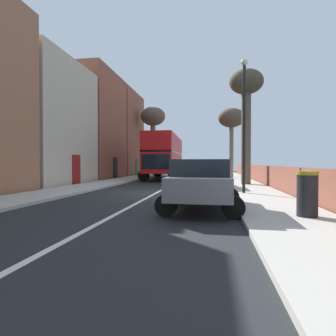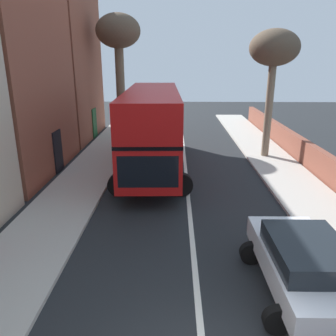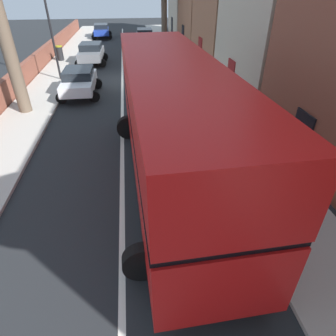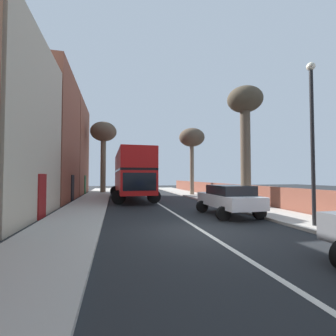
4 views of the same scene
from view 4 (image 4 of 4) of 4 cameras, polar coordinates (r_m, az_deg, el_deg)
ground_plane at (r=8.78m, az=8.41°, el=-15.12°), size 84.00×84.00×0.00m
road_centre_line at (r=8.78m, az=8.41°, el=-15.09°), size 0.16×54.00×0.01m
sidewalk_left at (r=8.39m, az=-25.87°, el=-15.12°), size 2.60×60.00×0.12m
sidewalk_right at (r=11.46m, az=32.39°, el=-11.43°), size 2.60×60.00×0.12m
double_decker_bus at (r=20.49m, az=-9.02°, el=-1.04°), size 3.80×10.78×4.06m
parked_car_white_right_0 at (r=12.11m, az=14.79°, el=-7.19°), size 2.48×4.08×1.54m
street_tree_left_0 at (r=28.82m, az=-15.69°, el=7.88°), size 3.07×3.07×8.39m
street_tree_right_1 at (r=16.10m, az=18.54°, el=12.93°), size 2.25×2.25×7.69m
street_tree_right_3 at (r=24.40m, az=5.92°, el=7.07°), size 2.66×2.66×6.92m
lamppost_right at (r=10.59m, az=32.13°, el=8.15°), size 0.32×0.32×6.31m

